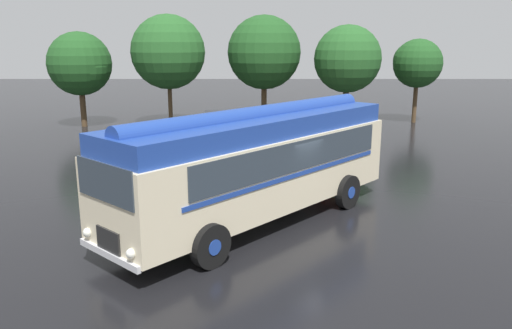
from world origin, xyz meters
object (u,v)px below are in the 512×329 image
object	(u,v)px
car_mid_right	(328,130)
traffic_cone	(128,228)
car_near_left	(218,129)
vintage_bus	(256,160)
car_mid_left	(267,128)

from	to	relation	value
car_mid_right	traffic_cone	bearing A→B (deg)	-120.27
car_near_left	car_mid_right	xyz separation A→B (m)	(5.72, -0.53, 0.00)
vintage_bus	car_mid_right	world-z (taller)	vintage_bus
car_mid_left	traffic_cone	world-z (taller)	car_mid_left
car_mid_left	car_near_left	bearing A→B (deg)	-172.80
vintage_bus	car_mid_left	xyz separation A→B (m)	(0.61, 12.03, -1.05)
car_mid_right	car_near_left	bearing A→B (deg)	174.70
vintage_bus	traffic_cone	world-z (taller)	vintage_bus
car_near_left	car_mid_right	size ratio (longest dim) A/B	1.02
car_mid_left	car_mid_right	world-z (taller)	same
car_near_left	car_mid_right	bearing A→B (deg)	-5.30
vintage_bus	car_mid_right	size ratio (longest dim) A/B	2.12
vintage_bus	car_near_left	bearing A→B (deg)	99.57
car_mid_right	vintage_bus	bearing A→B (deg)	-108.51
vintage_bus	car_mid_left	size ratio (longest dim) A/B	2.08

